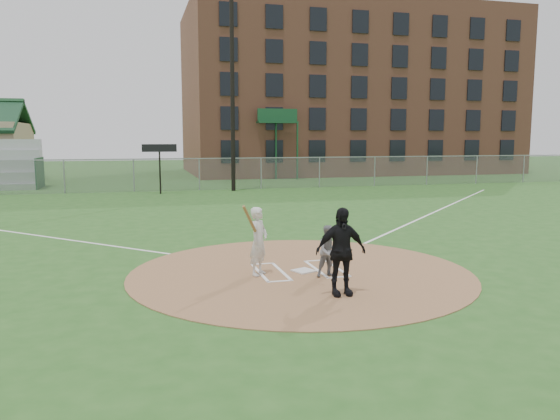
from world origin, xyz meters
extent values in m
plane|color=#26561D|center=(0.00, 0.00, 0.00)|extent=(140.00, 140.00, 0.00)
cylinder|color=#9C6F49|center=(0.00, 0.00, 0.01)|extent=(8.40, 8.40, 0.02)
cube|color=silver|center=(0.08, 0.01, 0.04)|extent=(0.62, 0.62, 0.03)
cube|color=white|center=(9.00, 9.00, 0.01)|extent=(17.04, 17.04, 0.01)
imported|color=slate|center=(0.51, -0.63, 0.64)|extent=(0.63, 0.51, 1.24)
imported|color=black|center=(0.23, -2.11, 0.95)|extent=(1.09, 0.46, 1.86)
cube|color=white|center=(-1.00, 0.15, 0.03)|extent=(0.08, 1.80, 0.01)
cube|color=white|center=(-0.45, 0.15, 0.03)|extent=(0.08, 1.80, 0.01)
cube|color=white|center=(-0.72, 1.05, 0.03)|extent=(0.62, 0.08, 0.01)
cube|color=white|center=(-0.72, -0.75, 0.03)|extent=(0.62, 0.08, 0.01)
cube|color=white|center=(1.00, 0.15, 0.03)|extent=(0.08, 1.80, 0.01)
cube|color=white|center=(0.45, 0.15, 0.03)|extent=(0.08, 1.80, 0.01)
cube|color=white|center=(0.72, 1.05, 0.03)|extent=(0.62, 0.08, 0.01)
cube|color=white|center=(0.72, -0.75, 0.03)|extent=(0.62, 0.08, 0.01)
imported|color=silver|center=(-1.06, -0.01, 0.84)|extent=(0.69, 0.71, 1.64)
cylinder|color=brown|center=(-1.36, -0.41, 1.45)|extent=(0.44, 0.50, 0.70)
cube|color=slate|center=(0.00, 22.00, 1.00)|extent=(56.00, 0.03, 2.00)
cube|color=gray|center=(0.00, 22.00, 2.00)|extent=(56.00, 0.06, 0.06)
cube|color=gray|center=(0.00, 22.00, 1.00)|extent=(56.08, 0.08, 2.00)
cube|color=#194728|center=(-10.00, 26.20, 1.00)|extent=(0.08, 3.20, 2.00)
cube|color=#9E5B44|center=(16.00, 38.00, 7.50)|extent=(30.00, 16.00, 15.00)
cube|color=black|center=(15.90, 29.94, 7.40)|extent=(26.60, 0.10, 12.20)
cube|color=#194728|center=(7.00, 29.34, 4.50)|extent=(3.20, 1.00, 0.15)
cube|color=#194728|center=(7.00, 29.84, 2.25)|extent=(0.12, 0.12, 4.50)
cube|color=#194728|center=(8.50, 28.89, 2.25)|extent=(0.12, 0.12, 4.50)
cube|color=#194728|center=(7.00, 29.34, 5.05)|extent=(3.20, 0.08, 1.00)
cylinder|color=black|center=(2.00, 21.00, 6.00)|extent=(0.26, 0.26, 12.00)
cylinder|color=black|center=(-2.50, 20.20, 1.30)|extent=(0.10, 0.10, 2.60)
cube|color=black|center=(-2.50, 20.20, 2.70)|extent=(2.00, 0.10, 0.45)
camera|label=1|loc=(-3.84, -12.57, 3.31)|focal=35.00mm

